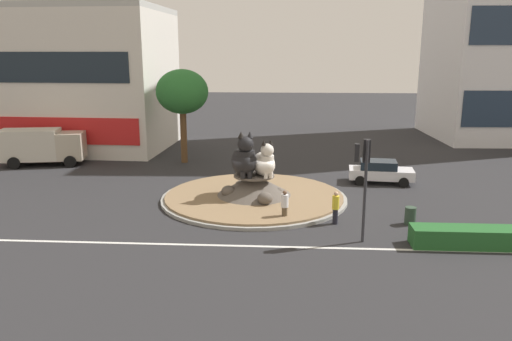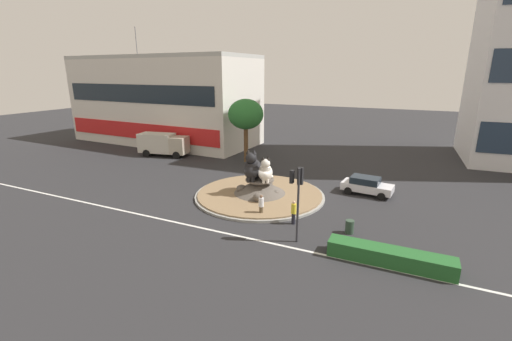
% 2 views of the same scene
% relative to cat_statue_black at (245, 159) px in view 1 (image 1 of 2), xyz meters
% --- Properties ---
extents(ground_plane, '(160.00, 160.00, 0.00)m').
position_rel_cat_statue_black_xyz_m(ground_plane, '(0.53, 0.26, -2.50)').
color(ground_plane, '#28282B').
extents(lane_centreline, '(112.00, 0.20, 0.01)m').
position_rel_cat_statue_black_xyz_m(lane_centreline, '(0.53, -7.06, -2.50)').
color(lane_centreline, silver).
rests_on(lane_centreline, ground).
extents(roundabout_island, '(10.97, 10.97, 1.52)m').
position_rel_cat_statue_black_xyz_m(roundabout_island, '(0.53, 0.25, -2.03)').
color(roundabout_island, gray).
rests_on(roundabout_island, ground).
extents(cat_statue_black, '(1.95, 2.80, 2.68)m').
position_rel_cat_statue_black_xyz_m(cat_statue_black, '(0.00, 0.00, 0.00)').
color(cat_statue_black, black).
rests_on(cat_statue_black, roundabout_island).
extents(cat_statue_white, '(1.90, 2.48, 2.19)m').
position_rel_cat_statue_black_xyz_m(cat_statue_white, '(1.16, 0.01, -0.18)').
color(cat_statue_white, silver).
rests_on(cat_statue_white, roundabout_island).
extents(traffic_light_mast, '(0.74, 0.51, 4.77)m').
position_rel_cat_statue_black_xyz_m(traffic_light_mast, '(5.90, -6.10, 1.00)').
color(traffic_light_mast, '#2D2D33').
rests_on(traffic_light_mast, ground).
extents(shophouse_block, '(27.91, 12.23, 16.28)m').
position_rel_cat_statue_black_xyz_m(shophouse_block, '(-22.15, 16.24, 3.69)').
color(shophouse_block, silver).
rests_on(shophouse_block, ground).
extents(clipped_hedge_strip, '(6.65, 1.20, 0.90)m').
position_rel_cat_statue_black_xyz_m(clipped_hedge_strip, '(11.42, -6.51, -2.05)').
color(clipped_hedge_strip, '#235B28').
rests_on(clipped_hedge_strip, ground).
extents(broadleaf_tree_behind_island, '(4.02, 4.02, 7.28)m').
position_rel_cat_statue_black_xyz_m(broadleaf_tree_behind_island, '(-5.66, 10.12, 3.01)').
color(broadleaf_tree_behind_island, brown).
rests_on(broadleaf_tree_behind_island, ground).
extents(pedestrian_white_shirt, '(0.39, 0.39, 1.65)m').
position_rel_cat_statue_black_xyz_m(pedestrian_white_shirt, '(2.37, -3.54, -1.64)').
color(pedestrian_white_shirt, brown).
rests_on(pedestrian_white_shirt, ground).
extents(pedestrian_yellow_shirt, '(0.36, 0.36, 1.71)m').
position_rel_cat_statue_black_xyz_m(pedestrian_yellow_shirt, '(4.94, -3.80, -1.60)').
color(pedestrian_yellow_shirt, black).
rests_on(pedestrian_yellow_shirt, ground).
extents(sedan_on_far_lane, '(4.36, 2.37, 1.52)m').
position_rel_cat_statue_black_xyz_m(sedan_on_far_lane, '(8.69, 4.62, -1.70)').
color(sedan_on_far_lane, silver).
rests_on(sedan_on_far_lane, ground).
extents(delivery_box_truck, '(6.45, 3.37, 2.80)m').
position_rel_cat_statue_black_xyz_m(delivery_box_truck, '(-16.39, 8.44, -0.95)').
color(delivery_box_truck, '#B7AD99').
rests_on(delivery_box_truck, ground).
extents(litter_bin, '(0.56, 0.56, 0.90)m').
position_rel_cat_statue_black_xyz_m(litter_bin, '(8.74, -3.61, -2.05)').
color(litter_bin, '#2D4233').
rests_on(litter_bin, ground).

